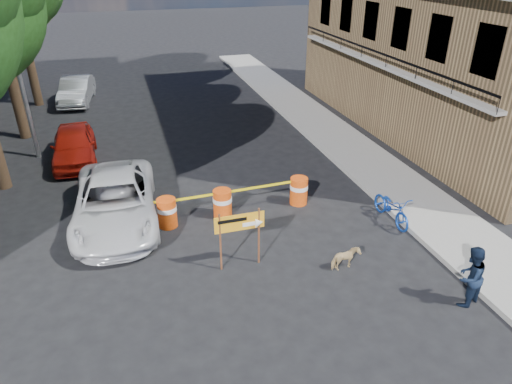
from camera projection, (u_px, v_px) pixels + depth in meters
ground at (248, 273)px, 11.62m from camera, size 120.00×120.00×0.00m
sidewalk_east at (357, 154)px, 18.23m from camera, size 2.40×40.00×0.15m
streetlamp at (13, 43)px, 16.12m from camera, size 1.25×0.18×8.00m
barrel_far_left at (115, 215)px, 13.22m from camera, size 0.58×0.58×0.90m
barrel_mid_left at (167, 212)px, 13.39m from camera, size 0.58×0.58×0.90m
barrel_mid_right at (222, 203)px, 13.87m from camera, size 0.58×0.58×0.90m
barrel_far_right at (299, 190)px, 14.61m from camera, size 0.58×0.58×0.90m
detour_sign at (245, 226)px, 11.35m from camera, size 1.28×0.24×1.64m
pedestrian at (470, 277)px, 10.27m from camera, size 0.89×0.79×1.53m
bicycle at (394, 195)px, 13.43m from camera, size 0.64×0.95×1.77m
dog at (345, 259)px, 11.62m from camera, size 0.78×0.45×0.62m
suv_white at (115, 201)px, 13.47m from camera, size 2.56×5.18×1.41m
sedan_red at (74, 145)px, 17.49m from camera, size 1.70×3.96×1.33m
sedan_silver at (77, 90)px, 24.35m from camera, size 1.88×4.23×1.35m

